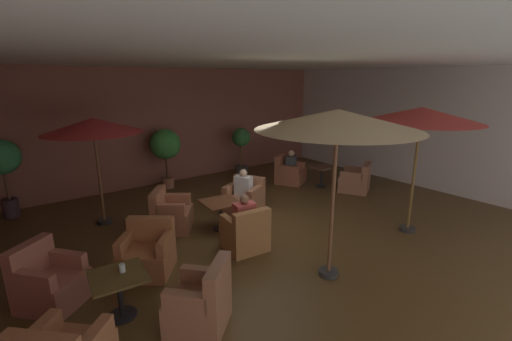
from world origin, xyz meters
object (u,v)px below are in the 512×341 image
Objects in this scene: armchair_front_left_north at (201,304)px; armchair_front_right_south at (171,215)px; cafe_table_mid_center at (322,171)px; patio_umbrella_near_wall at (421,116)px; armchair_front_right_north at (246,234)px; armchair_front_left_south at (49,283)px; potted_tree_mid_left at (241,145)px; patron_with_friend at (243,184)px; potted_tree_mid_right at (165,146)px; armchair_front_right_east at (244,200)px; patron_by_window at (244,214)px; armchair_mid_center_east at (356,181)px; patio_umbrella_center_beige at (93,126)px; iced_drink_cup at (122,268)px; patron_blue_shirt at (291,161)px; cafe_table_front_left at (119,285)px; cafe_table_front_right at (221,207)px; armchair_front_left_east at (148,254)px; patio_umbrella_tall_red at (338,121)px; armchair_mid_center_north at (289,173)px; potted_tree_left_corner at (2,162)px.

armchair_front_right_south is (0.92, 3.06, -0.01)m from armchair_front_left_north.
patio_umbrella_near_wall reaches higher than cafe_table_mid_center.
armchair_front_left_south is at bearing 173.65° from armchair_front_right_north.
patron_with_friend is (-1.87, -2.78, -0.31)m from potted_tree_mid_left.
patio_umbrella_near_wall is 1.48× the size of potted_tree_mid_right.
cafe_table_mid_center is at bearing 5.44° from armchair_front_right_east.
patron_by_window reaches higher than cafe_table_mid_center.
armchair_front_left_south is at bearing -150.94° from armchair_front_right_south.
armchair_mid_center_east is (3.50, -0.60, -0.02)m from armchair_front_right_east.
patron_with_friend is (-0.03, -0.02, 0.40)m from armchair_front_right_east.
armchair_front_right_south is 0.68× the size of potted_tree_mid_left.
armchair_front_left_north is 7.32m from potted_tree_mid_left.
cafe_table_mid_center is at bearing -10.64° from patio_umbrella_center_beige.
potted_tree_mid_left reaches higher than iced_drink_cup.
patio_umbrella_center_beige is (-6.38, 2.00, 1.87)m from armchair_mid_center_east.
patron_blue_shirt is at bearing 27.78° from iced_drink_cup.
patio_umbrella_center_beige reaches higher than patron_with_friend.
armchair_front_left_south is 7.42m from cafe_table_mid_center.
cafe_table_front_left and cafe_table_front_right have the same top height.
armchair_front_left_south reaches higher than armchair_front_right_east.
armchair_front_left_south reaches higher than armchair_front_left_east.
potted_tree_mid_left is at bearing 115.69° from cafe_table_mid_center.
armchair_mid_center_north is at bearing 54.59° from patio_umbrella_tall_red.
patron_with_friend is (0.65, -2.98, -0.53)m from potted_tree_mid_right.
patron_with_friend reaches higher than armchair_front_right_east.
armchair_front_left_south is 0.99× the size of armchair_front_right_east.
potted_tree_mid_left is (2.90, 4.31, 0.71)m from armchair_front_right_north.
armchair_mid_center_east is (4.57, 0.94, -0.01)m from armchair_front_right_north.
patron_blue_shirt reaches higher than armchair_front_left_north.
potted_tree_mid_right is 3.78m from patron_blue_shirt.
armchair_front_left_north is 0.57× the size of potted_tree_mid_right.
cafe_table_mid_center is 8.10m from potted_tree_left_corner.
patio_umbrella_tall_red is at bearing -177.16° from patio_umbrella_near_wall.
armchair_front_right_south is 0.59× the size of potted_tree_left_corner.
potted_tree_mid_right reaches higher than iced_drink_cup.
armchair_mid_center_north is (6.06, 3.25, -0.17)m from cafe_table_front_left.
armchair_front_right_south is at bearing -166.75° from armchair_mid_center_north.
armchair_front_left_east is 1.36× the size of cafe_table_front_right.
armchair_front_right_north is at bearing 11.50° from iced_drink_cup.
armchair_front_right_south is 3.17m from potted_tree_mid_right.
patron_blue_shirt reaches higher than armchair_mid_center_east.
cafe_table_front_right is 1.26× the size of patron_with_friend.
potted_tree_left_corner is 2.88× the size of patron_with_friend.
armchair_front_left_south is 0.44× the size of patio_umbrella_center_beige.
armchair_front_left_south reaches higher than armchair_front_right_north.
armchair_front_left_north is 4.00m from armchair_front_right_east.
cafe_table_mid_center is 0.25× the size of patio_umbrella_near_wall.
cafe_table_front_left is 1.25× the size of patron_blue_shirt.
armchair_front_right_south is 4.11m from potted_tree_left_corner.
potted_tree_mid_right is at bearing 35.69° from patio_umbrella_center_beige.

